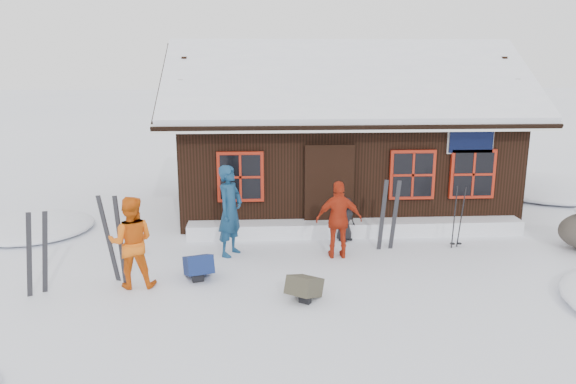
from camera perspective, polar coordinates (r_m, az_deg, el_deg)
name	(u,v)px	position (r m, az deg, el deg)	size (l,w,h in m)	color
ground	(297,273)	(10.66, 0.93, -8.25)	(120.00, 120.00, 0.00)	white
mountain_hut	(340,148)	(15.20, 5.26, 4.52)	(8.90, 6.09, 4.42)	black
snow_drift	(356,227)	(12.89, 6.88, -3.60)	(7.60, 0.60, 0.35)	white
snow_mounds	(365,240)	(12.61, 7.85, -4.86)	(20.60, 13.20, 0.48)	white
skier_teal	(230,211)	(11.40, -5.90, -1.91)	(0.68, 0.45, 1.87)	navy
skier_orange_left	(131,242)	(10.19, -15.62, -4.92)	(0.80, 0.62, 1.64)	#DE5E0F
skier_orange_right	(339,220)	(11.27, 5.20, -2.83)	(0.93, 0.39, 1.58)	#AE2911
skier_crouched	(345,219)	(12.40, 5.83, -2.74)	(0.48, 0.31, 0.98)	black
ski_pair_left	(37,255)	(10.47, -24.13, -5.84)	(0.42, 0.23, 1.50)	black
ski_pair_mid	(115,241)	(10.48, -17.21, -4.75)	(0.53, 0.31, 1.65)	black
ski_pair_right	(389,216)	(11.91, 10.18, -2.43)	(0.46, 0.10, 1.55)	black
ski_poles	(458,218)	(12.39, 16.86, -2.55)	(0.25, 0.12, 1.37)	black
backpack_blue	(199,269)	(10.52, -9.07, -7.76)	(0.47, 0.62, 0.34)	navy
backpack_olive	(304,290)	(9.54, 1.67, -9.97)	(0.44, 0.58, 0.31)	#3D392B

